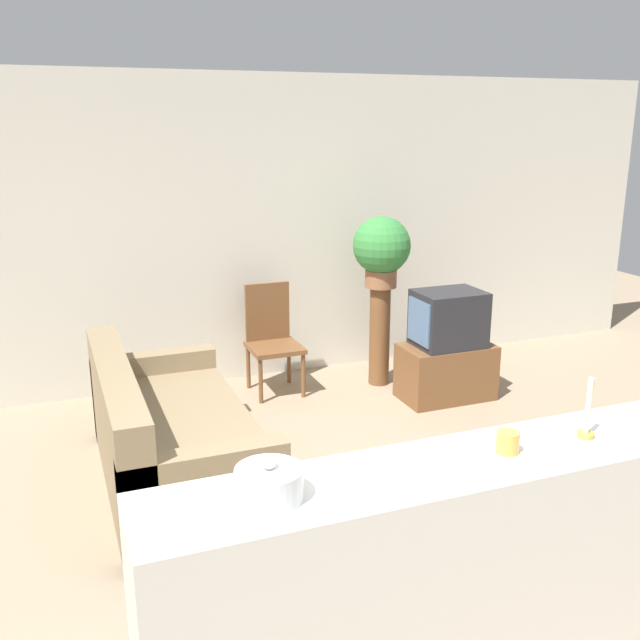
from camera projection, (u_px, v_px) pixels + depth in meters
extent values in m
plane|color=gray|center=(395.00, 603.00, 3.52)|extent=(14.00, 14.00, 0.00)
cube|color=beige|center=(220.00, 233.00, 6.23)|extent=(9.00, 0.06, 2.70)
cube|color=#847051|center=(177.00, 449.00, 4.63)|extent=(0.91, 1.91, 0.48)
cube|color=#847051|center=(116.00, 396.00, 4.39)|extent=(0.20, 1.91, 0.37)
cube|color=#847051|center=(207.00, 503.00, 3.83)|extent=(0.91, 0.16, 0.62)
cube|color=#847051|center=(156.00, 392.00, 5.40)|extent=(0.91, 0.16, 0.62)
cube|color=brown|center=(446.00, 372.00, 6.07)|extent=(0.78, 0.45, 0.47)
cube|color=#232328|center=(449.00, 319.00, 5.94)|extent=(0.55, 0.42, 0.47)
cube|color=#4C6B93|center=(419.00, 322.00, 5.84)|extent=(0.02, 0.35, 0.36)
cube|color=brown|center=(275.00, 348.00, 6.14)|extent=(0.44, 0.44, 0.04)
cube|color=brown|center=(267.00, 311.00, 6.25)|extent=(0.40, 0.04, 0.51)
cylinder|color=brown|center=(261.00, 381.00, 5.96)|extent=(0.04, 0.04, 0.39)
cylinder|color=brown|center=(303.00, 376.00, 6.09)|extent=(0.04, 0.04, 0.39)
cylinder|color=brown|center=(248.00, 367.00, 6.30)|extent=(0.04, 0.04, 0.39)
cylinder|color=brown|center=(289.00, 362.00, 6.43)|extent=(0.04, 0.04, 0.39)
cylinder|color=brown|center=(380.00, 336.00, 6.35)|extent=(0.18, 0.18, 0.89)
cylinder|color=#8E5B3D|center=(381.00, 278.00, 6.21)|extent=(0.28, 0.28, 0.15)
sphere|color=#38843D|center=(382.00, 245.00, 6.13)|extent=(0.50, 0.50, 0.50)
cube|color=silver|center=(469.00, 581.00, 2.83)|extent=(2.59, 0.44, 1.07)
cylinder|color=silver|center=(269.00, 484.00, 2.38)|extent=(0.23, 0.23, 0.11)
sphere|color=silver|center=(269.00, 462.00, 2.36)|extent=(0.05, 0.05, 0.05)
cylinder|color=gold|center=(508.00, 442.00, 2.72)|extent=(0.09, 0.09, 0.08)
cylinder|color=#B7933D|center=(585.00, 435.00, 2.86)|extent=(0.07, 0.07, 0.02)
cylinder|color=beige|center=(589.00, 405.00, 2.83)|extent=(0.02, 0.02, 0.23)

